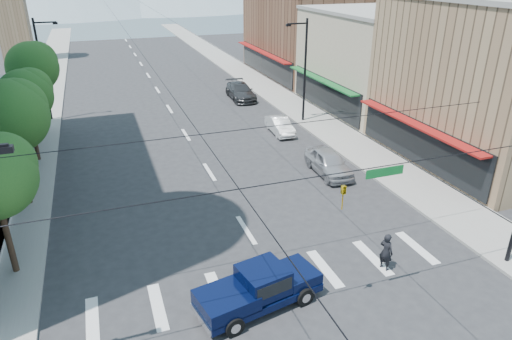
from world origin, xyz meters
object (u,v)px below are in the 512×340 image
object	(u,v)px
pickup_truck	(259,288)
pedestrian	(386,252)
parked_car_mid	(280,126)
parked_car_near	(329,162)
parked_car_far	(241,91)

from	to	relation	value
pickup_truck	pedestrian	bearing A→B (deg)	-7.63
pickup_truck	parked_car_mid	world-z (taller)	pickup_truck
pickup_truck	parked_car_near	world-z (taller)	pickup_truck
pedestrian	parked_car_far	world-z (taller)	pedestrian
parked_car_far	parked_car_mid	bearing A→B (deg)	-88.15
pickup_truck	pedestrian	size ratio (longest dim) A/B	2.99
pedestrian	parked_car_near	world-z (taller)	pedestrian
pickup_truck	parked_car_near	size ratio (longest dim) A/B	1.18
pedestrian	parked_car_near	bearing A→B (deg)	-34.70
parked_car_near	parked_car_mid	size ratio (longest dim) A/B	1.16
parked_car_near	parked_car_far	world-z (taller)	parked_car_far
parked_car_mid	pedestrian	bearing A→B (deg)	-95.26
parked_car_near	parked_car_far	size ratio (longest dim) A/B	0.83
pickup_truck	pedestrian	xyz separation A→B (m)	(6.43, 0.45, -0.00)
pickup_truck	pedestrian	distance (m)	6.45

